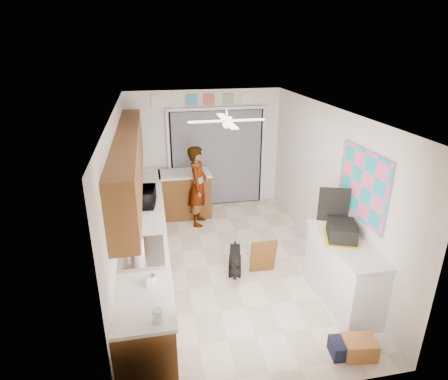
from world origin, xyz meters
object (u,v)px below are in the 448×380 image
paper_towel_roll (139,248)px  cardboard_box (359,348)px  suitcase (342,230)px  soap_bottle (137,211)px  microwave (144,197)px  navy_crate (344,348)px  man (198,186)px  cup (151,279)px  dog (235,260)px

paper_towel_roll → cardboard_box: size_ratio=0.72×
cardboard_box → suitcase: bearing=78.0°
paper_towel_roll → soap_bottle: bearing=92.5°
paper_towel_roll → microwave: bearing=87.8°
microwave → paper_towel_roll: bearing=-176.8°
soap_bottle → navy_crate: bearing=-43.0°
paper_towel_roll → navy_crate: paper_towel_roll is taller
suitcase → man: bearing=141.8°
paper_towel_roll → man: (1.06, 2.64, -0.28)m
microwave → suitcase: bearing=-116.2°
cup → dog: bearing=47.5°
navy_crate → cup: bearing=166.7°
microwave → paper_towel_roll: microwave is taller
man → paper_towel_roll: bearing=174.8°
cup → cardboard_box: 2.52m
navy_crate → dog: bearing=115.0°
cardboard_box → man: 4.04m
soap_bottle → dog: size_ratio=0.48×
soap_bottle → cardboard_box: bearing=-41.7°
microwave → cup: size_ratio=4.16×
cup → dog: 2.02m
microwave → soap_bottle: bearing=173.0°
cup → paper_towel_roll: size_ratio=0.46×
cardboard_box → dog: (-1.04, 1.93, 0.11)m
soap_bottle → cardboard_box: size_ratio=0.73×
suitcase → navy_crate: bearing=-90.0°
suitcase → man: size_ratio=0.30×
paper_towel_roll → dog: (1.39, 0.83, -0.85)m
navy_crate → dog: dog is taller
microwave → navy_crate: microwave is taller
dog → man: bearing=113.5°
man → cardboard_box: bearing=-143.2°
cup → navy_crate: cup is taller
soap_bottle → suitcase: size_ratio=0.56×
cardboard_box → microwave: bearing=131.2°
paper_towel_roll → man: man is taller
cup → dog: size_ratio=0.22×
paper_towel_roll → navy_crate: 2.68m
cup → microwave: bearing=91.8°
microwave → navy_crate: size_ratio=1.63×
soap_bottle → dog: soap_bottle is taller
cup → paper_towel_roll: paper_towel_roll is taller
navy_crate → man: 3.95m
cup → cardboard_box: (2.30, -0.55, -0.87)m
suitcase → cup: bearing=-147.3°
paper_towel_roll → suitcase: size_ratio=0.55×
cup → navy_crate: 2.37m
dog → cup: bearing=-119.3°
microwave → soap_bottle: (-0.11, -0.50, -0.01)m
cardboard_box → dog: bearing=118.3°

